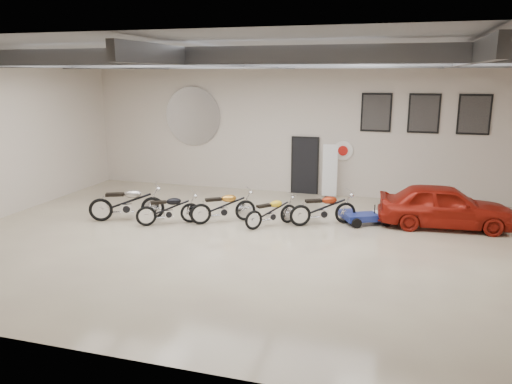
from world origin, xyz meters
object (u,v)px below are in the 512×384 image
(go_kart, at_px, (372,214))
(vintage_car, at_px, (444,206))
(motorcycle_gold, at_px, (223,206))
(motorcycle_yellow, at_px, (271,211))
(banner_stand, at_px, (330,172))
(motorcycle_black, at_px, (168,209))
(motorcycle_red, at_px, (323,208))
(motorcycle_silver, at_px, (127,202))

(go_kart, xyz_separation_m, vintage_car, (2.03, 0.29, 0.34))
(motorcycle_gold, height_order, motorcycle_yellow, motorcycle_gold)
(banner_stand, relative_size, motorcycle_black, 1.03)
(motorcycle_yellow, xyz_separation_m, go_kart, (2.86, 1.10, -0.16))
(motorcycle_yellow, height_order, motorcycle_red, motorcycle_red)
(banner_stand, bearing_deg, motorcycle_red, -88.15)
(go_kart, height_order, vintage_car, vintage_car)
(banner_stand, height_order, go_kart, banner_stand)
(motorcycle_black, distance_m, motorcycle_red, 4.64)
(motorcycle_black, bearing_deg, motorcycle_red, -16.80)
(motorcycle_silver, bearing_deg, motorcycle_yellow, -15.23)
(motorcycle_black, bearing_deg, go_kart, -15.87)
(motorcycle_black, bearing_deg, banner_stand, 15.48)
(banner_stand, bearing_deg, motorcycle_silver, -143.63)
(motorcycle_yellow, bearing_deg, motorcycle_red, -27.43)
(motorcycle_gold, bearing_deg, banner_stand, 22.45)
(banner_stand, bearing_deg, motorcycle_black, -135.21)
(motorcycle_black, xyz_separation_m, motorcycle_red, (4.46, 1.28, 0.04))
(banner_stand, xyz_separation_m, go_kart, (1.73, -2.86, -0.67))
(motorcycle_yellow, relative_size, motorcycle_red, 0.88)
(banner_stand, relative_size, motorcycle_red, 0.96)
(motorcycle_red, distance_m, vintage_car, 3.54)
(motorcycle_yellow, bearing_deg, motorcycle_gold, 132.07)
(motorcycle_silver, height_order, motorcycle_yellow, motorcycle_silver)
(motorcycle_gold, height_order, go_kart, motorcycle_gold)
(motorcycle_silver, height_order, motorcycle_gold, motorcycle_silver)
(motorcycle_silver, distance_m, motorcycle_black, 1.42)
(motorcycle_silver, xyz_separation_m, go_kart, (7.29, 1.78, -0.28))
(motorcycle_black, relative_size, motorcycle_yellow, 1.05)
(motorcycle_gold, bearing_deg, motorcycle_silver, 158.05)
(motorcycle_black, xyz_separation_m, go_kart, (5.88, 1.79, -0.18))
(banner_stand, bearing_deg, go_kart, -62.32)
(motorcycle_black, height_order, motorcycle_yellow, motorcycle_black)
(vintage_car, bearing_deg, motorcycle_black, 100.03)
(motorcycle_black, bearing_deg, motorcycle_silver, 146.86)
(motorcycle_gold, height_order, vintage_car, vintage_car)
(motorcycle_yellow, bearing_deg, banner_stand, 24.45)
(banner_stand, height_order, motorcycle_silver, banner_stand)
(motorcycle_yellow, bearing_deg, motorcycle_silver, 139.12)
(banner_stand, distance_m, motorcycle_yellow, 4.15)
(motorcycle_silver, xyz_separation_m, motorcycle_red, (5.88, 1.27, -0.06))
(banner_stand, xyz_separation_m, motorcycle_black, (-4.15, -4.65, -0.48))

